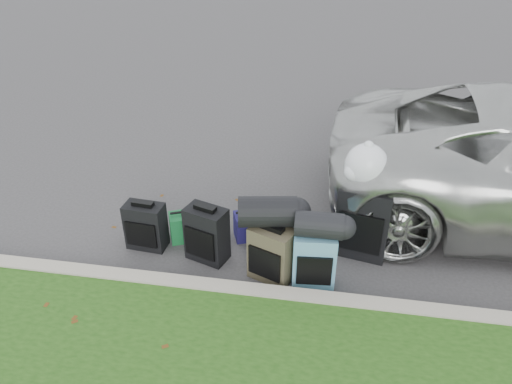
% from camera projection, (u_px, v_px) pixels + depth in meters
% --- Properties ---
extents(ground, '(120.00, 120.00, 0.00)m').
position_uv_depth(ground, '(262.00, 241.00, 5.93)').
color(ground, '#383535').
rests_on(ground, ground).
extents(curb, '(120.00, 0.18, 0.15)m').
position_uv_depth(curb, '(246.00, 293.00, 5.05)').
color(curb, '#9E937F').
rests_on(curb, ground).
extents(suitcase_small_black, '(0.47, 0.28, 0.56)m').
position_uv_depth(suitcase_small_black, '(146.00, 226.00, 5.71)').
color(suitcase_small_black, black).
rests_on(suitcase_small_black, ground).
extents(suitcase_large_black_left, '(0.51, 0.40, 0.64)m').
position_uv_depth(suitcase_large_black_left, '(207.00, 234.00, 5.50)').
color(suitcase_large_black_left, black).
rests_on(suitcase_large_black_left, ground).
extents(suitcase_olive, '(0.52, 0.43, 0.62)m').
position_uv_depth(suitcase_olive, '(272.00, 253.00, 5.23)').
color(suitcase_olive, '#383222').
rests_on(suitcase_olive, ground).
extents(suitcase_teal, '(0.46, 0.30, 0.62)m').
position_uv_depth(suitcase_teal, '(314.00, 260.00, 5.14)').
color(suitcase_teal, teal).
rests_on(suitcase_teal, ground).
extents(suitcase_large_black_right, '(0.63, 0.45, 0.86)m').
position_uv_depth(suitcase_large_black_right, '(364.00, 221.00, 5.53)').
color(suitcase_large_black_right, black).
rests_on(suitcase_large_black_right, ground).
extents(tote_green, '(0.37, 0.34, 0.34)m').
position_uv_depth(tote_green, '(183.00, 227.00, 5.88)').
color(tote_green, '#16672F').
rests_on(tote_green, ground).
extents(tote_navy, '(0.37, 0.34, 0.33)m').
position_uv_depth(tote_navy, '(248.00, 226.00, 5.91)').
color(tote_navy, '#1B164E').
rests_on(tote_navy, ground).
extents(duffel_left, '(0.64, 0.42, 0.32)m').
position_uv_depth(duffel_left, '(267.00, 212.00, 5.05)').
color(duffel_left, black).
rests_on(duffel_left, suitcase_olive).
extents(duffel_right, '(0.48, 0.27, 0.27)m').
position_uv_depth(duffel_right, '(319.00, 225.00, 4.90)').
color(duffel_right, black).
rests_on(duffel_right, suitcase_teal).
extents(trash_bag, '(0.46, 0.46, 0.46)m').
position_uv_depth(trash_bag, '(366.00, 165.00, 5.26)').
color(trash_bag, white).
rests_on(trash_bag, suitcase_large_black_right).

